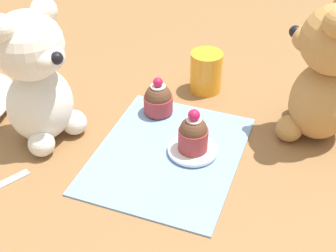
{
  "coord_description": "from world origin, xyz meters",
  "views": [
    {
      "loc": [
        -0.51,
        -0.19,
        0.47
      ],
      "look_at": [
        0.0,
        0.0,
        0.06
      ],
      "focal_mm": 50.0,
      "sensor_mm": 36.0,
      "label": 1
    }
  ],
  "objects_px": {
    "juice_glass": "(204,71)",
    "cupcake_near_cream_bear": "(158,99)",
    "teddy_bear_tan": "(326,74)",
    "teddy_bear_cream": "(36,78)",
    "cupcake_near_tan_bear": "(193,134)",
    "saucer_plate": "(193,150)"
  },
  "relations": [
    {
      "from": "teddy_bear_tan",
      "to": "cupcake_near_tan_bear",
      "type": "distance_m",
      "value": 0.22
    },
    {
      "from": "saucer_plate",
      "to": "juice_glass",
      "type": "xyz_separation_m",
      "value": [
        0.18,
        0.04,
        0.03
      ]
    },
    {
      "from": "teddy_bear_tan",
      "to": "teddy_bear_cream",
      "type": "bearing_deg",
      "value": -61.74
    },
    {
      "from": "juice_glass",
      "to": "teddy_bear_tan",
      "type": "bearing_deg",
      "value": -107.17
    },
    {
      "from": "saucer_plate",
      "to": "cupcake_near_tan_bear",
      "type": "bearing_deg",
      "value": -75.96
    },
    {
      "from": "teddy_bear_tan",
      "to": "juice_glass",
      "type": "xyz_separation_m",
      "value": [
        0.06,
        0.21,
        -0.07
      ]
    },
    {
      "from": "cupcake_near_cream_bear",
      "to": "teddy_bear_tan",
      "type": "bearing_deg",
      "value": -81.16
    },
    {
      "from": "cupcake_near_cream_bear",
      "to": "juice_glass",
      "type": "distance_m",
      "value": 0.11
    },
    {
      "from": "cupcake_near_cream_bear",
      "to": "saucer_plate",
      "type": "height_order",
      "value": "cupcake_near_cream_bear"
    },
    {
      "from": "saucer_plate",
      "to": "cupcake_near_cream_bear",
      "type": "bearing_deg",
      "value": 47.44
    },
    {
      "from": "saucer_plate",
      "to": "cupcake_near_tan_bear",
      "type": "relative_size",
      "value": 1.06
    },
    {
      "from": "teddy_bear_cream",
      "to": "saucer_plate",
      "type": "distance_m",
      "value": 0.26
    },
    {
      "from": "saucer_plate",
      "to": "juice_glass",
      "type": "height_order",
      "value": "juice_glass"
    },
    {
      "from": "cupcake_near_tan_bear",
      "to": "cupcake_near_cream_bear",
      "type": "bearing_deg",
      "value": 47.44
    },
    {
      "from": "juice_glass",
      "to": "cupcake_near_cream_bear",
      "type": "bearing_deg",
      "value": 154.17
    },
    {
      "from": "cupcake_near_cream_bear",
      "to": "cupcake_near_tan_bear",
      "type": "distance_m",
      "value": 0.12
    },
    {
      "from": "teddy_bear_tan",
      "to": "cupcake_near_cream_bear",
      "type": "bearing_deg",
      "value": -74.41
    },
    {
      "from": "cupcake_near_cream_bear",
      "to": "saucer_plate",
      "type": "xyz_separation_m",
      "value": [
        -0.08,
        -0.09,
        -0.02
      ]
    },
    {
      "from": "teddy_bear_cream",
      "to": "juice_glass",
      "type": "relative_size",
      "value": 2.96
    },
    {
      "from": "juice_glass",
      "to": "cupcake_near_tan_bear",
      "type": "bearing_deg",
      "value": -168.33
    },
    {
      "from": "teddy_bear_cream",
      "to": "cupcake_near_cream_bear",
      "type": "height_order",
      "value": "teddy_bear_cream"
    },
    {
      "from": "teddy_bear_cream",
      "to": "cupcake_near_tan_bear",
      "type": "relative_size",
      "value": 3.07
    }
  ]
}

